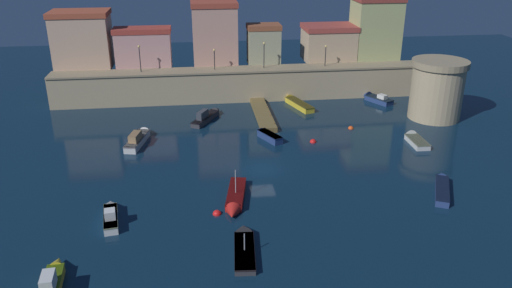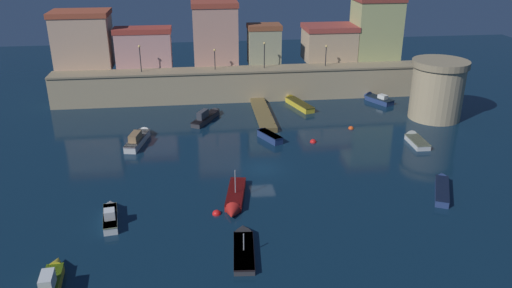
# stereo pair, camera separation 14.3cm
# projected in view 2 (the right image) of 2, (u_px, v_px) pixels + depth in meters

# --- Properties ---
(ground_plane) EXTENTS (131.71, 131.71, 0.00)m
(ground_plane) POSITION_uv_depth(u_px,v_px,m) (262.00, 169.00, 52.20)
(ground_plane) COLOR #0C2338
(quay_wall) EXTENTS (52.40, 3.74, 4.51)m
(quay_wall) POSITION_uv_depth(u_px,v_px,m) (240.00, 84.00, 72.99)
(quay_wall) COLOR tan
(quay_wall) RESTS_ON ground
(old_town_backdrop) EXTENTS (50.52, 6.02, 9.41)m
(old_town_backdrop) POSITION_uv_depth(u_px,v_px,m) (237.00, 37.00, 74.68)
(old_town_backdrop) COLOR #CFA788
(old_town_backdrop) RESTS_ON ground
(fortress_tower) EXTENTS (7.04, 7.04, 7.61)m
(fortress_tower) POSITION_uv_depth(u_px,v_px,m) (437.00, 89.00, 64.99)
(fortress_tower) COLOR tan
(fortress_tower) RESTS_ON ground
(pier_dock) EXTENTS (1.94, 12.15, 0.70)m
(pier_dock) POSITION_uv_depth(u_px,v_px,m) (263.00, 114.00, 66.85)
(pier_dock) COLOR brown
(pier_dock) RESTS_ON ground
(quay_lamp_0) EXTENTS (0.32, 0.32, 3.68)m
(quay_lamp_0) POSITION_uv_depth(u_px,v_px,m) (140.00, 54.00, 69.63)
(quay_lamp_0) COLOR black
(quay_lamp_0) RESTS_ON quay_wall
(quay_lamp_1) EXTENTS (0.32, 0.32, 2.92)m
(quay_lamp_1) POSITION_uv_depth(u_px,v_px,m) (215.00, 56.00, 70.95)
(quay_lamp_1) COLOR black
(quay_lamp_1) RESTS_ON quay_wall
(quay_lamp_2) EXTENTS (0.32, 0.32, 3.67)m
(quay_lamp_2) POSITION_uv_depth(u_px,v_px,m) (264.00, 51.00, 71.57)
(quay_lamp_2) COLOR black
(quay_lamp_2) RESTS_ON quay_wall
(quay_lamp_3) EXTENTS (0.32, 0.32, 3.02)m
(quay_lamp_3) POSITION_uv_depth(u_px,v_px,m) (326.00, 52.00, 72.71)
(quay_lamp_3) COLOR black
(quay_lamp_3) RESTS_ON quay_wall
(moored_boat_0) EXTENTS (1.82, 5.39, 1.64)m
(moored_boat_0) POSITION_uv_depth(u_px,v_px,m) (110.00, 214.00, 42.96)
(moored_boat_0) COLOR white
(moored_boat_0) RESTS_ON ground
(moored_boat_1) EXTENTS (2.61, 7.07, 3.26)m
(moored_boat_1) POSITION_uv_depth(u_px,v_px,m) (235.00, 200.00, 45.57)
(moored_boat_1) COLOR red
(moored_boat_1) RESTS_ON ground
(moored_boat_2) EXTENTS (3.47, 7.34, 1.29)m
(moored_boat_2) POSITION_uv_depth(u_px,v_px,m) (297.00, 103.00, 71.00)
(moored_boat_2) COLOR gold
(moored_boat_2) RESTS_ON ground
(moored_boat_3) EXTENTS (3.07, 4.74, 1.06)m
(moored_boat_3) POSITION_uv_depth(u_px,v_px,m) (267.00, 135.00, 59.65)
(moored_boat_3) COLOR navy
(moored_boat_3) RESTS_ON ground
(moored_boat_4) EXTENTS (2.82, 7.21, 1.85)m
(moored_boat_4) POSITION_uv_depth(u_px,v_px,m) (139.00, 138.00, 58.68)
(moored_boat_4) COLOR silver
(moored_boat_4) RESTS_ON ground
(moored_boat_5) EXTENTS (2.00, 6.51, 2.37)m
(moored_boat_5) POSITION_uv_depth(u_px,v_px,m) (244.00, 243.00, 39.36)
(moored_boat_5) COLOR #333338
(moored_boat_5) RESTS_ON ground
(moored_boat_6) EXTENTS (3.90, 6.58, 1.10)m
(moored_boat_6) POSITION_uv_depth(u_px,v_px,m) (442.00, 187.00, 47.75)
(moored_boat_6) COLOR navy
(moored_boat_6) RESTS_ON ground
(moored_boat_7) EXTENTS (4.44, 6.87, 1.88)m
(moored_boat_7) POSITION_uv_depth(u_px,v_px,m) (208.00, 116.00, 65.75)
(moored_boat_7) COLOR #333338
(moored_boat_7) RESTS_ON ground
(moored_boat_8) EXTENTS (1.64, 4.82, 1.49)m
(moored_boat_8) POSITION_uv_depth(u_px,v_px,m) (414.00, 139.00, 58.77)
(moored_boat_8) COLOR silver
(moored_boat_8) RESTS_ON ground
(moored_boat_9) EXTENTS (1.58, 6.07, 1.93)m
(moored_boat_9) POSITION_uv_depth(u_px,v_px,m) (51.00, 281.00, 34.66)
(moored_boat_9) COLOR gold
(moored_boat_9) RESTS_ON ground
(moored_boat_10) EXTENTS (3.80, 5.30, 1.65)m
(moored_boat_10) POSITION_uv_depth(u_px,v_px,m) (376.00, 98.00, 72.79)
(moored_boat_10) COLOR navy
(moored_boat_10) RESTS_ON ground
(mooring_buoy_0) EXTENTS (0.75, 0.75, 0.75)m
(mooring_buoy_0) POSITION_uv_depth(u_px,v_px,m) (217.00, 214.00, 43.91)
(mooring_buoy_0) COLOR red
(mooring_buoy_0) RESTS_ON ground
(mooring_buoy_1) EXTENTS (0.67, 0.67, 0.67)m
(mooring_buoy_1) POSITION_uv_depth(u_px,v_px,m) (351.00, 129.00, 62.83)
(mooring_buoy_1) COLOR #EA4C19
(mooring_buoy_1) RESTS_ON ground
(mooring_buoy_2) EXTENTS (0.75, 0.75, 0.75)m
(mooring_buoy_2) POSITION_uv_depth(u_px,v_px,m) (313.00, 142.00, 58.81)
(mooring_buoy_2) COLOR red
(mooring_buoy_2) RESTS_ON ground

